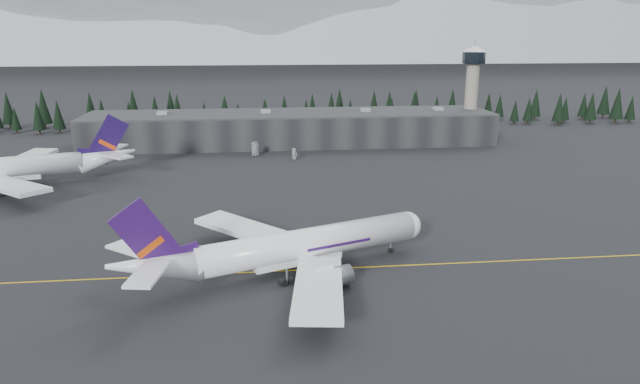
{
  "coord_description": "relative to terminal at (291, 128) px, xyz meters",
  "views": [
    {
      "loc": [
        -13.43,
        -101.33,
        43.31
      ],
      "look_at": [
        0.0,
        20.0,
        9.0
      ],
      "focal_mm": 32.0,
      "sensor_mm": 36.0,
      "label": 1
    }
  ],
  "objects": [
    {
      "name": "gse_vehicle_a",
      "position": [
        -14.56,
        -22.8,
        -5.55
      ],
      "size": [
        4.17,
        5.91,
        1.5
      ],
      "primitive_type": "imported",
      "rotation": [
        0.0,
        0.0,
        0.35
      ],
      "color": "silver",
      "rests_on": "ground"
    },
    {
      "name": "treeline",
      "position": [
        0.0,
        37.0,
        1.2
      ],
      "size": [
        360.0,
        20.0,
        15.0
      ],
      "primitive_type": "cube",
      "color": "black",
      "rests_on": "ground"
    },
    {
      "name": "control_tower",
      "position": [
        75.0,
        3.0,
        17.11
      ],
      "size": [
        10.0,
        10.0,
        37.7
      ],
      "color": "gray",
      "rests_on": "ground"
    },
    {
      "name": "terminal",
      "position": [
        0.0,
        0.0,
        0.0
      ],
      "size": [
        160.0,
        30.0,
        12.6
      ],
      "color": "black",
      "rests_on": "ground"
    },
    {
      "name": "gse_vehicle_b",
      "position": [
        -0.7,
        -30.59,
        -5.58
      ],
      "size": [
        4.42,
        3.89,
        1.44
      ],
      "primitive_type": "imported",
      "rotation": [
        0.0,
        0.0,
        -0.94
      ],
      "color": "silver",
      "rests_on": "ground"
    },
    {
      "name": "mountain_ridge",
      "position": [
        0.0,
        875.0,
        -6.3
      ],
      "size": [
        4400.0,
        900.0,
        420.0
      ],
      "primitive_type": null,
      "color": "white",
      "rests_on": "ground"
    },
    {
      "name": "jet_parked",
      "position": [
        -83.52,
        -57.35,
        -0.73
      ],
      "size": [
        65.68,
        59.54,
        19.75
      ],
      "rotation": [
        0.0,
        0.0,
        3.43
      ],
      "color": "white",
      "rests_on": "ground"
    },
    {
      "name": "taxiline",
      "position": [
        0.0,
        -127.0,
        -6.29
      ],
      "size": [
        400.0,
        0.4,
        0.02
      ],
      "primitive_type": "cube",
      "color": "gold",
      "rests_on": "ground"
    },
    {
      "name": "ground",
      "position": [
        0.0,
        -125.0,
        -6.3
      ],
      "size": [
        1400.0,
        1400.0,
        0.0
      ],
      "primitive_type": "plane",
      "color": "black",
      "rests_on": "ground"
    },
    {
      "name": "jet_main",
      "position": [
        -9.33,
        -128.53,
        -1.19
      ],
      "size": [
        59.51,
        53.21,
        18.11
      ],
      "rotation": [
        0.0,
        0.0,
        0.36
      ],
      "color": "white",
      "rests_on": "ground"
    }
  ]
}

